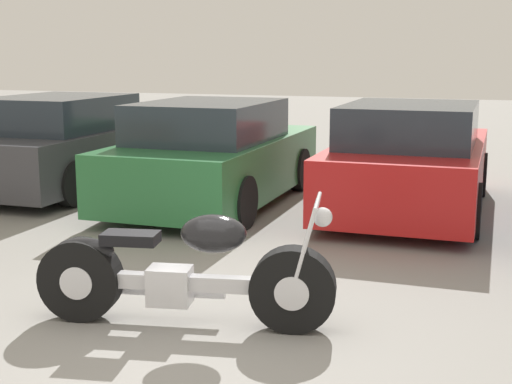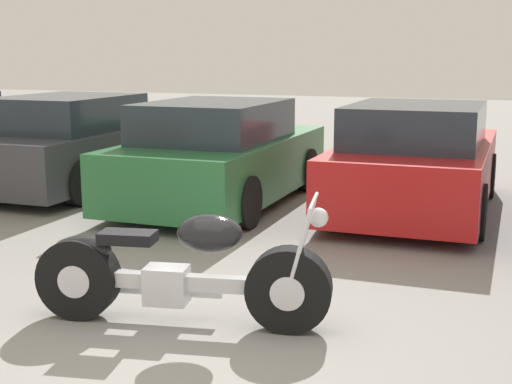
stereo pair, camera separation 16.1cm
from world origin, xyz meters
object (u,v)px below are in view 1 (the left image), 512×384
at_px(parked_car_dark_grey, 68,145).
at_px(parked_car_red, 410,161).
at_px(motorcycle, 182,273).
at_px(parked_car_green, 214,156).

relative_size(parked_car_dark_grey, parked_car_red, 1.00).
distance_m(motorcycle, parked_car_green, 4.64).
xyz_separation_m(parked_car_green, parked_car_red, (2.69, 0.44, 0.00)).
relative_size(parked_car_dark_grey, parked_car_green, 1.00).
relative_size(motorcycle, parked_car_green, 0.56).
distance_m(parked_car_dark_grey, parked_car_red, 5.39).
relative_size(motorcycle, parked_car_dark_grey, 0.56).
bearing_deg(parked_car_dark_grey, motorcycle, -48.70).
bearing_deg(motorcycle, parked_car_dark_grey, 131.30).
height_order(motorcycle, parked_car_red, parked_car_red).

